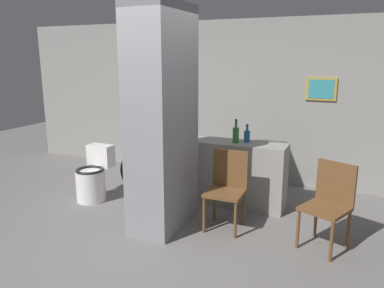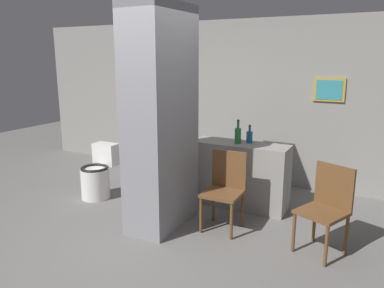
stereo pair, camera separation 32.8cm
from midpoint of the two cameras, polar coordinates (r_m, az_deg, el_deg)
ground_plane at (r=4.37m, az=-8.89°, el=-14.47°), size 14.00×14.00×0.00m
wall_back at (r=6.29m, az=3.69°, el=6.60°), size 8.00×0.09×2.60m
pillar_center at (r=4.36m, az=-6.71°, el=3.62°), size 0.54×0.94×2.60m
counter_shelf at (r=5.19m, az=5.08°, el=-4.55°), size 1.32×0.44×0.89m
toilet at (r=5.62m, az=-16.48°, el=-4.96°), size 0.41×0.57×0.76m
chair_near_pillar at (r=4.49m, az=3.26°, el=-6.40°), size 0.44×0.44×0.93m
chair_by_doorway at (r=4.23m, az=18.06°, el=-8.36°), size 0.57×0.57×0.93m
bicycle at (r=5.45m, az=-5.73°, el=-4.83°), size 1.56×0.42×0.70m
bottle_tall at (r=5.02m, az=4.84°, el=1.50°), size 0.08×0.08×0.33m
bottle_short at (r=5.09m, az=6.56°, el=1.28°), size 0.08×0.08×0.25m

